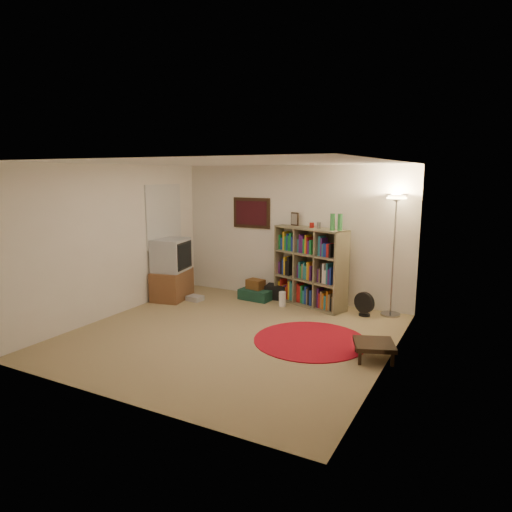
{
  "coord_description": "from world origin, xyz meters",
  "views": [
    {
      "loc": [
        3.3,
        -5.51,
        2.36
      ],
      "look_at": [
        0.1,
        0.6,
        1.1
      ],
      "focal_mm": 32.0,
      "sensor_mm": 36.0,
      "label": 1
    }
  ],
  "objects_px": {
    "floor_fan": "(364,304)",
    "side_table": "(374,345)",
    "bookshelf": "(309,268)",
    "floor_lamp": "(396,215)",
    "tv_stand": "(172,270)",
    "suitcase": "(256,294)"
  },
  "relations": [
    {
      "from": "floor_fan",
      "to": "side_table",
      "type": "bearing_deg",
      "value": -51.48
    },
    {
      "from": "bookshelf",
      "to": "floor_lamp",
      "type": "distance_m",
      "value": 1.76
    },
    {
      "from": "tv_stand",
      "to": "bookshelf",
      "type": "bearing_deg",
      "value": 7.78
    },
    {
      "from": "bookshelf",
      "to": "floor_fan",
      "type": "xyz_separation_m",
      "value": [
        1.06,
        -0.19,
        -0.48
      ]
    },
    {
      "from": "floor_lamp",
      "to": "tv_stand",
      "type": "xyz_separation_m",
      "value": [
        -3.89,
        -0.88,
        -1.13
      ]
    },
    {
      "from": "suitcase",
      "to": "side_table",
      "type": "distance_m",
      "value": 3.2
    },
    {
      "from": "side_table",
      "to": "floor_fan",
      "type": "bearing_deg",
      "value": 108.41
    },
    {
      "from": "floor_lamp",
      "to": "tv_stand",
      "type": "height_order",
      "value": "floor_lamp"
    },
    {
      "from": "bookshelf",
      "to": "floor_lamp",
      "type": "relative_size",
      "value": 0.83
    },
    {
      "from": "floor_fan",
      "to": "floor_lamp",
      "type": "bearing_deg",
      "value": 51.81
    },
    {
      "from": "bookshelf",
      "to": "side_table",
      "type": "height_order",
      "value": "bookshelf"
    },
    {
      "from": "floor_lamp",
      "to": "floor_fan",
      "type": "height_order",
      "value": "floor_lamp"
    },
    {
      "from": "floor_fan",
      "to": "suitcase",
      "type": "bearing_deg",
      "value": -161.66
    },
    {
      "from": "floor_lamp",
      "to": "side_table",
      "type": "xyz_separation_m",
      "value": [
        0.19,
        -1.97,
        -1.5
      ]
    },
    {
      "from": "suitcase",
      "to": "side_table",
      "type": "bearing_deg",
      "value": -29.59
    },
    {
      "from": "bookshelf",
      "to": "floor_lamp",
      "type": "bearing_deg",
      "value": 21.47
    },
    {
      "from": "bookshelf",
      "to": "side_table",
      "type": "relative_size",
      "value": 2.63
    },
    {
      "from": "floor_lamp",
      "to": "suitcase",
      "type": "relative_size",
      "value": 3.22
    },
    {
      "from": "bookshelf",
      "to": "floor_fan",
      "type": "height_order",
      "value": "bookshelf"
    },
    {
      "from": "bookshelf",
      "to": "tv_stand",
      "type": "bearing_deg",
      "value": -141.62
    },
    {
      "from": "floor_lamp",
      "to": "suitcase",
      "type": "xyz_separation_m",
      "value": [
        -2.46,
        -0.18,
        -1.59
      ]
    },
    {
      "from": "bookshelf",
      "to": "tv_stand",
      "type": "relative_size",
      "value": 1.47
    }
  ]
}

